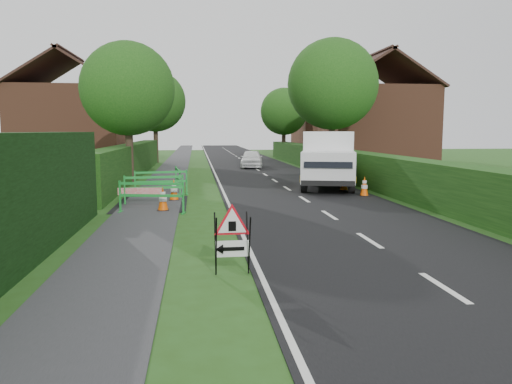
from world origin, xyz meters
TOP-DOWN VIEW (x-y plane):
  - ground at (0.00, 0.00)m, footprint 120.00×120.00m
  - road_surface at (2.50, 35.00)m, footprint 6.00×90.00m
  - footpath at (-3.00, 35.00)m, footprint 2.00×90.00m
  - hedge_west_far at (-5.00, 22.00)m, footprint 1.00×24.00m
  - hedge_east at (6.50, 16.00)m, footprint 1.20×50.00m
  - house_west at (-10.00, 30.00)m, footprint 7.50×7.40m
  - house_east_a at (11.00, 28.00)m, footprint 7.50×7.40m
  - house_east_b at (12.00, 42.00)m, footprint 7.50×7.40m
  - tree_nw at (-4.60, 18.00)m, footprint 4.40×4.40m
  - tree_ne at (6.40, 22.00)m, footprint 5.20×5.20m
  - tree_fw at (-4.60, 34.00)m, footprint 4.80×4.80m
  - tree_fe at (6.40, 38.00)m, footprint 4.20×4.20m
  - triangle_sign at (-0.88, 2.14)m, footprint 0.74×0.74m
  - works_van at (4.36, 15.17)m, footprint 3.45×5.82m
  - traffic_cone_0 at (5.03, 12.19)m, footprint 0.38×0.38m
  - traffic_cone_1 at (4.78, 14.09)m, footprint 0.38×0.38m
  - traffic_cone_2 at (5.43, 16.04)m, footprint 0.38×0.38m
  - traffic_cone_3 at (-2.52, 9.52)m, footprint 0.38×0.38m
  - traffic_cone_4 at (-2.27, 11.92)m, footprint 0.38×0.38m
  - ped_barrier_0 at (-2.84, 9.11)m, footprint 2.09×0.79m
  - ped_barrier_1 at (-2.93, 11.25)m, footprint 2.09×0.63m
  - ped_barrier_2 at (-2.83, 13.37)m, footprint 2.09×0.70m
  - ped_barrier_3 at (-2.22, 14.60)m, footprint 0.59×2.09m
  - redwhite_plank at (-3.40, 11.09)m, footprint 1.50×0.10m
  - hatchback_car at (2.35, 27.67)m, footprint 1.91×3.76m

SIDE VIEW (x-z plane):
  - ground at x=0.00m, z-range 0.00..0.00m
  - hedge_west_far at x=-5.00m, z-range -0.90..0.90m
  - hedge_east at x=6.50m, z-range -0.75..0.75m
  - redwhite_plank at x=-3.40m, z-range -0.12..0.12m
  - road_surface at x=2.50m, z-range -0.01..0.01m
  - footpath at x=-3.00m, z-range -0.01..0.02m
  - traffic_cone_0 at x=5.03m, z-range 0.00..0.79m
  - traffic_cone_1 at x=4.78m, z-range 0.00..0.79m
  - traffic_cone_2 at x=5.43m, z-range 0.00..0.79m
  - traffic_cone_3 at x=-2.52m, z-range 0.00..0.79m
  - traffic_cone_4 at x=-2.27m, z-range 0.00..0.79m
  - hatchback_car at x=2.35m, z-range 0.00..1.23m
  - ped_barrier_0 at x=-2.84m, z-range 0.13..1.13m
  - ped_barrier_1 at x=-2.93m, z-range 0.13..1.13m
  - ped_barrier_2 at x=-2.83m, z-range 0.13..1.13m
  - ped_barrier_3 at x=-2.22m, z-range 0.13..1.13m
  - triangle_sign at x=-0.88m, z-range 0.21..1.28m
  - works_van at x=4.36m, z-range 0.07..2.57m
  - house_west at x=-10.00m, z-range -1.04..6.84m
  - house_east_a at x=11.00m, z-range -1.04..6.84m
  - house_east_b at x=12.00m, z-range -1.04..6.84m
  - tree_fe at x=6.40m, z-range 1.05..7.39m
  - tree_nw at x=-4.60m, z-range 1.13..7.83m
  - tree_fw at x=-4.60m, z-range 1.21..8.45m
  - tree_ne at x=6.40m, z-range 1.28..9.07m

